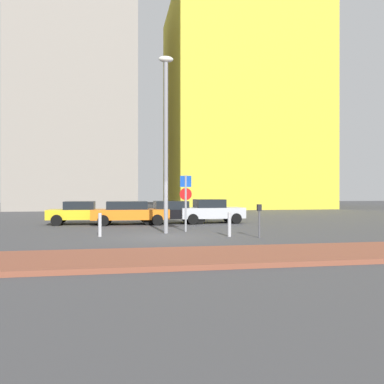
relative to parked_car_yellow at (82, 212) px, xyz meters
The scene contains 13 objects.
ground_plane 8.65m from the parked_car_yellow, 61.76° to the right, with size 120.00×120.00×0.00m, color #424244.
sidewalk_brick 14.14m from the parked_car_yellow, 73.21° to the right, with size 40.00×3.39×0.14m, color brown.
parked_car_yellow is the anchor object (origin of this frame).
parked_car_orange 2.86m from the parked_car_yellow, 14.02° to the right, with size 4.56×2.06×1.39m.
parked_car_black 5.38m from the parked_car_yellow, ahead, with size 4.62×2.13×1.39m.
parked_car_silver 7.82m from the parked_car_yellow, ahead, with size 4.07×2.10×1.49m.
parking_sign_post 7.75m from the parked_car_yellow, 45.55° to the right, with size 0.59×0.19×2.77m.
parking_meter 11.82m from the parked_car_yellow, 47.26° to the right, with size 0.18×0.14×1.43m.
street_lamp 8.54m from the parked_car_yellow, 54.65° to the right, with size 0.70×0.36×8.37m.
traffic_bollard_near 7.13m from the parked_car_yellow, 79.27° to the right, with size 0.15×0.15×1.03m, color #B7B7BC.
traffic_bollard_mid 10.56m from the parked_car_yellow, 49.15° to the right, with size 0.15×0.15×1.06m, color #B7B7BC.
building_colorful_midrise 32.24m from the parked_car_yellow, 54.29° to the left, with size 17.97×16.12×25.37m, color gold.
building_under_construction 27.58m from the parked_car_yellow, 95.80° to the left, with size 13.33×15.33×25.67m, color gray.
Camera 1 is at (-1.98, -17.43, 1.97)m, focal length 37.75 mm.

